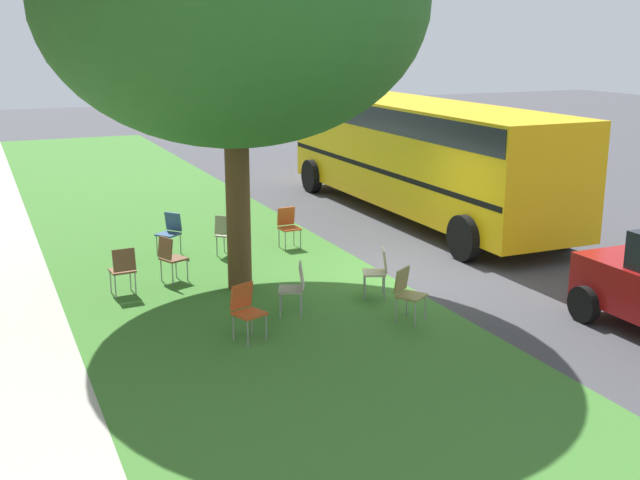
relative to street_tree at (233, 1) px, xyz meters
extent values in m
plane|color=#424247|center=(-0.29, -3.06, -5.07)|extent=(80.00, 80.00, 0.00)
cube|color=#3D752D|center=(-0.29, 0.14, -5.07)|extent=(48.00, 6.00, 0.01)
cylinder|color=brown|center=(0.00, 0.00, -3.33)|extent=(0.44, 0.44, 3.48)
ellipsoid|color=#2D6B28|center=(0.00, 0.00, 0.01)|extent=(6.68, 6.68, 4.94)
cube|color=#335184|center=(2.77, 0.67, -4.63)|extent=(0.58, 0.57, 0.04)
cube|color=#335184|center=(2.88, 0.53, -4.39)|extent=(0.37, 0.31, 0.40)
cylinder|color=gray|center=(2.80, 0.92, -4.86)|extent=(0.02, 0.02, 0.42)
cylinder|color=gray|center=(2.52, 0.69, -4.86)|extent=(0.02, 0.02, 0.42)
cylinder|color=gray|center=(3.01, 0.65, -4.86)|extent=(0.02, 0.02, 0.42)
cylinder|color=gray|center=(2.73, 0.43, -4.86)|extent=(0.02, 0.02, 0.42)
cube|color=olive|center=(-2.84, -1.97, -4.63)|extent=(0.56, 0.57, 0.04)
cube|color=olive|center=(-2.69, -1.88, -4.39)|extent=(0.29, 0.38, 0.40)
cylinder|color=gray|center=(-3.08, -1.91, -4.86)|extent=(0.02, 0.02, 0.42)
cylinder|color=gray|center=(-2.88, -2.22, -4.86)|extent=(0.02, 0.02, 0.42)
cylinder|color=gray|center=(-2.79, -1.73, -4.86)|extent=(0.02, 0.02, 0.42)
cylinder|color=gray|center=(-2.60, -2.03, -4.86)|extent=(0.02, 0.02, 0.42)
cube|color=beige|center=(-1.46, -2.02, -4.63)|extent=(0.55, 0.54, 0.04)
cube|color=beige|center=(-1.53, -2.18, -4.39)|extent=(0.40, 0.24, 0.40)
cylinder|color=gray|center=(-1.22, -1.94, -4.86)|extent=(0.02, 0.02, 0.42)
cylinder|color=gray|center=(-1.55, -1.79, -4.86)|extent=(0.02, 0.02, 0.42)
cylinder|color=gray|center=(-1.36, -2.25, -4.86)|extent=(0.02, 0.02, 0.42)
cylinder|color=gray|center=(-1.69, -2.10, -4.86)|extent=(0.02, 0.02, 0.42)
cube|color=#C64C1E|center=(-2.59, 0.69, -4.63)|extent=(0.52, 0.53, 0.04)
cube|color=#C64C1E|center=(-2.42, 0.75, -4.39)|extent=(0.22, 0.40, 0.40)
cylinder|color=gray|center=(-2.81, 0.80, -4.86)|extent=(0.02, 0.02, 0.42)
cylinder|color=gray|center=(-2.68, 0.46, -4.86)|extent=(0.02, 0.02, 0.42)
cylinder|color=gray|center=(-2.49, 0.92, -4.86)|extent=(0.02, 0.02, 0.42)
cylinder|color=gray|center=(-2.37, 0.58, -4.86)|extent=(0.02, 0.02, 0.42)
cube|color=brown|center=(0.47, 2.04, -4.63)|extent=(0.43, 0.45, 0.04)
cube|color=brown|center=(0.30, 2.03, -4.39)|extent=(0.12, 0.40, 0.40)
cylinder|color=gray|center=(0.66, 1.88, -4.86)|extent=(0.02, 0.02, 0.42)
cylinder|color=gray|center=(0.63, 2.24, -4.86)|extent=(0.02, 0.02, 0.42)
cylinder|color=gray|center=(0.32, 1.85, -4.86)|extent=(0.02, 0.02, 0.42)
cylinder|color=gray|center=(0.29, 2.21, -4.86)|extent=(0.02, 0.02, 0.42)
cube|color=#ADA393|center=(-1.74, -0.32, -4.63)|extent=(0.55, 0.54, 0.04)
cube|color=#ADA393|center=(-1.82, -0.48, -4.39)|extent=(0.40, 0.24, 0.40)
cylinder|color=gray|center=(-1.51, -0.24, -4.86)|extent=(0.02, 0.02, 0.42)
cylinder|color=gray|center=(-1.84, -0.09, -4.86)|extent=(0.02, 0.02, 0.42)
cylinder|color=gray|center=(-1.65, -0.55, -4.86)|extent=(0.02, 0.02, 0.42)
cylinder|color=gray|center=(-1.98, -0.40, -4.86)|extent=(0.02, 0.02, 0.42)
cube|color=#ADA393|center=(2.23, -0.47, -4.63)|extent=(0.58, 0.58, 0.04)
cube|color=#ADA393|center=(2.10, -0.35, -4.39)|extent=(0.34, 0.35, 0.40)
cylinder|color=gray|center=(2.23, -0.72, -4.86)|extent=(0.02, 0.02, 0.42)
cylinder|color=gray|center=(2.48, -0.46, -4.86)|extent=(0.02, 0.02, 0.42)
cylinder|color=gray|center=(1.98, -0.48, -4.86)|extent=(0.02, 0.02, 0.42)
cylinder|color=gray|center=(2.23, -0.22, -4.86)|extent=(0.02, 0.02, 0.42)
cube|color=#C64C1E|center=(2.22, -1.86, -4.63)|extent=(0.42, 0.44, 0.04)
cube|color=#C64C1E|center=(2.40, -1.85, -4.39)|extent=(0.11, 0.40, 0.40)
cylinder|color=gray|center=(2.04, -1.69, -4.86)|extent=(0.02, 0.02, 0.42)
cylinder|color=gray|center=(2.06, -2.05, -4.86)|extent=(0.02, 0.02, 0.42)
cylinder|color=gray|center=(2.38, -1.67, -4.86)|extent=(0.02, 0.02, 0.42)
cylinder|color=gray|center=(2.40, -2.03, -4.86)|extent=(0.02, 0.02, 0.42)
cube|color=brown|center=(0.87, 1.01, -4.63)|extent=(0.54, 0.53, 0.04)
cube|color=brown|center=(0.80, 1.18, -4.39)|extent=(0.40, 0.23, 0.40)
cylinder|color=gray|center=(0.77, 0.79, -4.86)|extent=(0.02, 0.02, 0.42)
cylinder|color=gray|center=(1.10, 0.93, -4.86)|extent=(0.02, 0.02, 0.42)
cylinder|color=gray|center=(0.64, 1.10, -4.86)|extent=(0.02, 0.02, 0.42)
cylinder|color=gray|center=(0.97, 1.24, -4.86)|extent=(0.02, 0.02, 0.42)
cylinder|color=black|center=(-3.97, -4.53, -4.77)|extent=(0.60, 0.18, 0.60)
cube|color=yellow|center=(3.87, -6.06, -3.44)|extent=(10.40, 2.44, 2.50)
cube|color=black|center=(3.87, -6.06, -3.79)|extent=(10.30, 2.46, 0.12)
cube|color=black|center=(3.87, -6.06, -2.54)|extent=(10.30, 2.46, 0.56)
cylinder|color=black|center=(7.87, -4.80, -4.59)|extent=(0.96, 0.28, 0.96)
cylinder|color=black|center=(7.87, -7.32, -4.59)|extent=(0.96, 0.28, 0.96)
cylinder|color=black|center=(-0.13, -4.80, -4.59)|extent=(0.96, 0.28, 0.96)
cylinder|color=black|center=(-0.13, -7.32, -4.59)|extent=(0.96, 0.28, 0.96)
camera|label=1|loc=(-13.42, 4.28, -0.53)|focal=44.74mm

